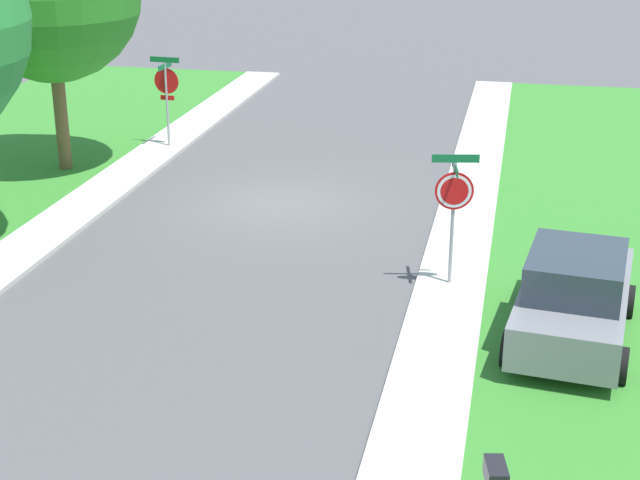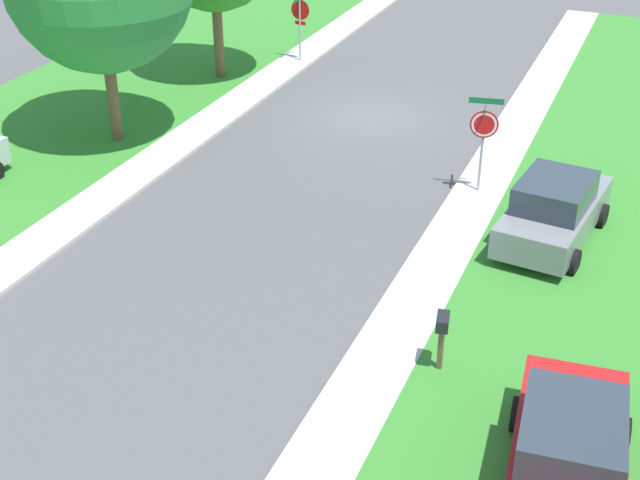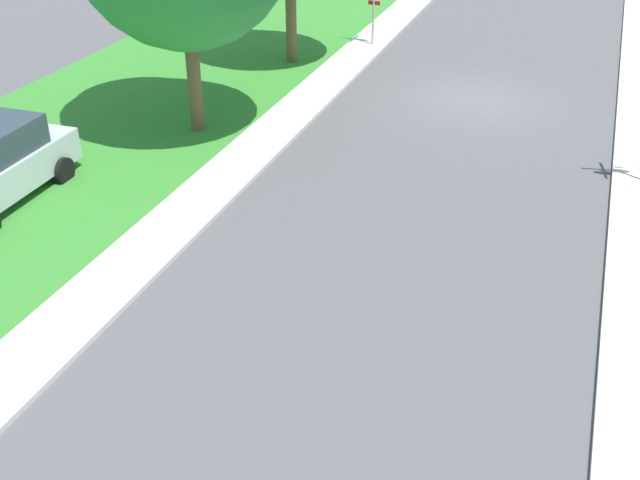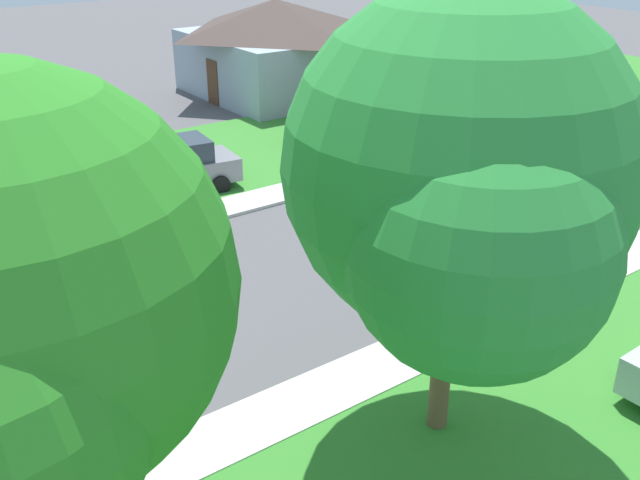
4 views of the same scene
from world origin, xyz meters
name	(u,v)px [view 3 (image 3 of 4)]	position (x,y,z in m)	size (l,w,h in m)	color
ground_plane	(475,100)	(0.00, 0.00, 0.00)	(120.00, 120.00, 0.00)	#565456
sidewalk_east	(119,274)	(4.70, 12.00, 0.05)	(1.40, 56.00, 0.10)	beige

